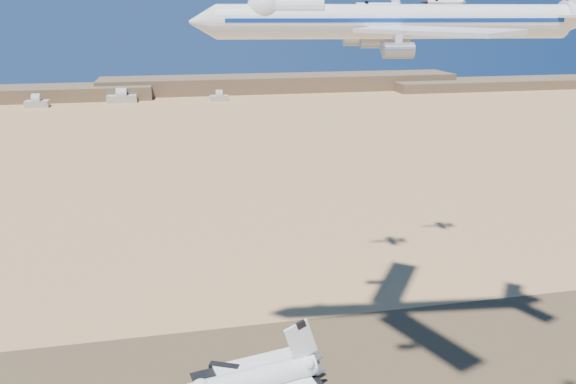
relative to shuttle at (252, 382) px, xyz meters
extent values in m
plane|color=tan|center=(-6.76, 8.95, -5.15)|extent=(1200.00, 1200.00, 0.00)
cube|color=brown|center=(-6.76, 8.95, -5.12)|extent=(600.00, 50.00, 0.06)
cube|color=brown|center=(113.24, 548.95, 3.85)|extent=(420.00, 60.00, 18.00)
cube|color=brown|center=(393.24, 518.95, 0.35)|extent=(300.00, 60.00, 11.00)
cube|color=#A7A194|center=(-146.76, 478.95, -1.90)|extent=(22.00, 14.00, 6.50)
cube|color=#A7A194|center=(-66.76, 493.95, -1.40)|extent=(30.00, 15.00, 7.50)
cube|color=#A7A194|center=(33.24, 483.95, -2.40)|extent=(19.00, 12.50, 5.50)
cylinder|color=white|center=(0.08, 0.02, 0.73)|extent=(31.80, 11.51, 5.48)
cube|color=white|center=(3.93, 0.78, -1.53)|extent=(25.72, 27.26, 0.88)
cube|color=white|center=(12.57, 2.51, 8.36)|extent=(9.04, 2.45, 11.28)
cylinder|color=gray|center=(4.89, 5.97, -3.58)|extent=(0.35, 0.35, 3.13)
cylinder|color=black|center=(4.89, 5.97, -4.61)|extent=(1.14, 0.64, 1.08)
cylinder|color=white|center=(32.67, 3.43, 83.29)|extent=(75.72, 15.65, 7.10)
cone|color=white|center=(-7.53, 8.05, 83.29)|extent=(6.32, 7.68, 7.10)
sphere|color=white|center=(5.13, 6.59, 85.84)|extent=(7.32, 7.32, 7.32)
cube|color=white|center=(32.86, -14.45, 81.95)|extent=(21.45, 34.61, 0.78)
cube|color=white|center=(36.90, 20.80, 81.95)|extent=(27.08, 33.06, 0.78)
cube|color=white|center=(73.16, 6.04, 84.39)|extent=(12.16, 13.43, 0.55)
cylinder|color=gray|center=(29.33, -6.23, 78.63)|extent=(5.84, 3.50, 2.88)
cylinder|color=gray|center=(25.99, -15.89, 78.63)|extent=(5.84, 3.50, 2.88)
cylinder|color=gray|center=(31.61, 13.60, 78.63)|extent=(5.84, 3.50, 2.88)
cylinder|color=gray|center=(30.54, 23.77, 78.63)|extent=(5.84, 3.50, 2.88)
cylinder|color=white|center=(47.45, 54.91, 87.11)|extent=(13.16, 2.62, 1.53)
cone|color=black|center=(39.62, 55.57, 87.11)|extent=(2.94, 1.65, 1.42)
sphere|color=black|center=(44.19, 55.19, 87.65)|extent=(1.53, 1.53, 1.53)
cube|color=white|center=(48.53, 54.82, 86.89)|extent=(4.54, 9.01, 0.27)
cube|color=white|center=(52.88, 54.45, 87.11)|extent=(2.85, 5.63, 0.22)
cube|color=white|center=(53.09, 54.43, 88.64)|extent=(3.31, 0.55, 3.69)
cylinder|color=white|center=(75.29, 66.56, 88.25)|extent=(12.13, 2.30, 1.41)
cone|color=black|center=(68.08, 67.09, 88.25)|extent=(2.70, 1.50, 1.31)
sphere|color=black|center=(72.29, 66.78, 88.75)|extent=(1.41, 1.41, 1.41)
cube|color=white|center=(76.30, 66.48, 88.04)|extent=(4.11, 8.28, 0.25)
cube|color=white|center=(80.31, 66.18, 88.25)|extent=(2.58, 5.18, 0.20)
camera|label=1|loc=(-14.49, -114.28, 85.41)|focal=35.00mm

